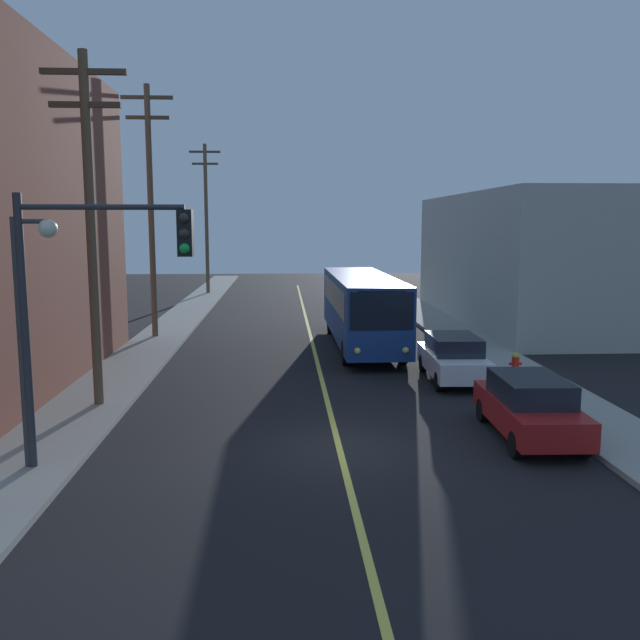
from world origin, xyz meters
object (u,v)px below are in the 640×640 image
object	(u,v)px
parked_car_red	(530,406)
parked_car_white	(453,357)
utility_pole_near	(90,215)
traffic_signal_left_corner	(95,280)
city_bus	(361,306)
utility_pole_mid	(151,202)
street_lamp_left	(30,306)
utility_pole_far	(206,213)
fire_hydrant	(515,364)

from	to	relation	value
parked_car_red	parked_car_white	world-z (taller)	same
utility_pole_near	traffic_signal_left_corner	distance (m)	5.71
city_bus	parked_car_red	size ratio (longest dim) A/B	2.73
parked_car_white	utility_pole_mid	bearing A→B (deg)	142.01
city_bus	traffic_signal_left_corner	world-z (taller)	traffic_signal_left_corner
parked_car_white	utility_pole_mid	xyz separation A→B (m)	(-12.17, 9.50, 5.71)
street_lamp_left	city_bus	bearing A→B (deg)	59.56
traffic_signal_left_corner	street_lamp_left	distance (m)	1.52
utility_pole_far	fire_hydrant	distance (m)	33.96
parked_car_white	utility_pole_near	size ratio (longest dim) A/B	0.44
utility_pole_mid	utility_pole_far	bearing A→B (deg)	89.18
utility_pole_near	utility_pole_far	xyz separation A→B (m)	(-0.32, 33.25, 0.66)
utility_pole_far	traffic_signal_left_corner	xyz separation A→B (m)	(1.83, -38.57, -2.10)
city_bus	street_lamp_left	bearing A→B (deg)	-120.44
parked_car_red	parked_car_white	xyz separation A→B (m)	(-0.34, 6.46, 0.00)
parked_car_white	traffic_signal_left_corner	bearing A→B (deg)	-140.50
fire_hydrant	utility_pole_far	bearing A→B (deg)	114.90
utility_pole_mid	parked_car_white	bearing A→B (deg)	-37.99
city_bus	utility_pole_mid	xyz separation A→B (m)	(-9.74, 2.39, 4.73)
parked_car_white	utility_pole_mid	world-z (taller)	utility_pole_mid
parked_car_red	traffic_signal_left_corner	distance (m)	11.09
utility_pole_near	fire_hydrant	world-z (taller)	utility_pole_near
city_bus	parked_car_red	xyz separation A→B (m)	(2.77, -13.58, -0.98)
utility_pole_near	street_lamp_left	bearing A→B (deg)	-89.08
parked_car_red	street_lamp_left	bearing A→B (deg)	-171.41
fire_hydrant	street_lamp_left	bearing A→B (deg)	-149.09
utility_pole_mid	traffic_signal_left_corner	world-z (taller)	utility_pole_mid
utility_pole_near	parked_car_red	bearing A→B (deg)	-16.44
city_bus	utility_pole_mid	distance (m)	11.08
city_bus	street_lamp_left	distance (m)	17.92
utility_pole_mid	utility_pole_far	xyz separation A→B (m)	(0.30, 20.79, -0.14)
traffic_signal_left_corner	street_lamp_left	world-z (taller)	traffic_signal_left_corner
utility_pole_far	fire_hydrant	xyz separation A→B (m)	(14.09, -30.35, -5.82)
city_bus	utility_pole_far	world-z (taller)	utility_pole_far
utility_pole_near	fire_hydrant	size ratio (longest dim) A/B	12.13
parked_car_red	utility_pole_mid	bearing A→B (deg)	128.06
utility_pole_far	street_lamp_left	size ratio (longest dim) A/B	2.08
utility_pole_near	fire_hydrant	bearing A→B (deg)	11.90
city_bus	traffic_signal_left_corner	size ratio (longest dim) A/B	2.03
utility_pole_near	parked_car_white	bearing A→B (deg)	14.37
city_bus	parked_car_red	world-z (taller)	city_bus
utility_pole_mid	traffic_signal_left_corner	xyz separation A→B (m)	(2.12, -17.78, -2.24)
traffic_signal_left_corner	parked_car_red	bearing A→B (deg)	9.91
parked_car_white	utility_pole_near	distance (m)	12.89
parked_car_white	utility_pole_far	world-z (taller)	utility_pole_far
utility_pole_far	street_lamp_left	world-z (taller)	utility_pole_far
parked_car_red	utility_pole_near	xyz separation A→B (m)	(-11.88, 3.51, 4.91)
traffic_signal_left_corner	street_lamp_left	xyz separation A→B (m)	(-1.42, 0.03, -0.56)
utility_pole_mid	parked_car_red	bearing A→B (deg)	-51.94
parked_car_red	utility_pole_far	bearing A→B (deg)	108.37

